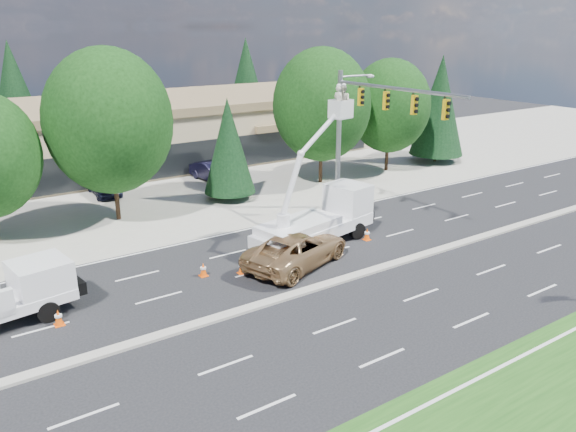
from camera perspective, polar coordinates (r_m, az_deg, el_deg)
ground at (r=25.62m, az=0.29°, el=-8.18°), size 140.00×140.00×0.00m
concrete_apron at (r=42.57m, az=-15.04°, el=2.25°), size 140.00×22.00×0.01m
road_median at (r=25.59m, az=0.29°, el=-8.06°), size 120.00×0.55×0.12m
strip_mall at (r=51.28m, az=-19.08°, el=7.84°), size 50.40×15.40×5.50m
tree_front_d at (r=35.71m, az=-17.73°, el=9.15°), size 7.63×7.63×10.59m
tree_front_e at (r=39.10m, az=-6.06°, el=7.10°), size 3.60×3.60×7.09m
tree_front_f at (r=43.00m, az=3.45°, el=11.20°), size 7.40×7.40×10.26m
tree_front_g at (r=47.61m, az=10.28°, el=10.94°), size 6.66×6.66×9.25m
tree_front_h at (r=51.99m, az=15.12°, el=10.79°), size 4.74×4.74×9.34m
tree_back_b at (r=61.83m, az=-26.06°, el=11.29°), size 5.30×5.30×10.46m
tree_back_c at (r=65.48m, az=-13.54°, el=11.54°), size 3.80×3.80×7.50m
tree_back_d at (r=70.43m, az=-4.25°, el=13.74°), size 5.27×5.27×10.40m
signal_mast at (r=35.04m, az=7.51°, el=9.46°), size 2.76×10.16×9.00m
utility_pickup at (r=25.79m, az=-26.71°, el=-7.79°), size 6.28×3.07×2.31m
bucket_truck at (r=31.21m, az=3.53°, el=0.47°), size 8.07×3.85×8.71m
traffic_cone_a at (r=25.01m, az=-22.29°, el=-9.53°), size 0.40×0.40×0.70m
traffic_cone_b at (r=27.77m, az=-8.61°, el=-5.40°), size 0.40×0.40×0.70m
traffic_cone_c at (r=27.84m, az=-4.72°, el=-5.19°), size 0.40×0.40×0.70m
traffic_cone_d at (r=32.33m, az=8.03°, el=-1.85°), size 0.40×0.40×0.70m
minivan at (r=28.53m, az=0.90°, el=-3.35°), size 6.91×4.85×1.75m
parked_car_west at (r=42.72m, az=-18.22°, el=3.05°), size 1.99×4.50×1.51m
parked_car_east at (r=44.72m, az=-7.70°, el=4.50°), size 2.14×4.72×1.50m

